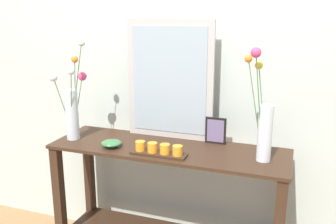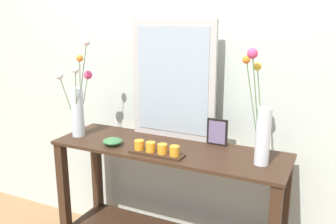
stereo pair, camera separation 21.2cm
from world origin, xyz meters
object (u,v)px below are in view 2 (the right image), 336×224
at_px(console_table, 168,198).
at_px(candle_tray, 156,150).
at_px(mirror_leaning, 173,80).
at_px(tall_vase_left, 77,103).
at_px(decorative_bowl, 113,141).
at_px(vase_right, 261,126).
at_px(picture_frame_small, 217,132).

bearing_deg(console_table, candle_tray, -93.58).
relative_size(mirror_leaning, tall_vase_left, 1.18).
bearing_deg(decorative_bowl, tall_vase_left, 169.04).
bearing_deg(candle_tray, tall_vase_left, 172.47).
bearing_deg(console_table, tall_vase_left, -175.04).
bearing_deg(console_table, vase_right, -2.19).
relative_size(console_table, mirror_leaning, 1.91).
height_order(tall_vase_left, vase_right, tall_vase_left).
bearing_deg(decorative_bowl, vase_right, 5.97).
relative_size(tall_vase_left, decorative_bowl, 5.18).
relative_size(vase_right, decorative_bowl, 5.07).
xyz_separation_m(candle_tray, decorative_bowl, (-0.31, 0.02, -0.00)).
height_order(console_table, candle_tray, candle_tray).
height_order(vase_right, decorative_bowl, vase_right).
xyz_separation_m(candle_tray, picture_frame_small, (0.26, 0.29, 0.05)).
relative_size(vase_right, picture_frame_small, 3.74).
distance_m(candle_tray, decorative_bowl, 0.31).
relative_size(tall_vase_left, picture_frame_small, 3.82).
relative_size(vase_right, candle_tray, 1.91).
height_order(mirror_leaning, decorative_bowl, mirror_leaning).
bearing_deg(vase_right, tall_vase_left, -178.39).
xyz_separation_m(mirror_leaning, decorative_bowl, (-0.26, -0.30, -0.34)).
height_order(mirror_leaning, tall_vase_left, mirror_leaning).
height_order(tall_vase_left, picture_frame_small, tall_vase_left).
bearing_deg(mirror_leaning, vase_right, -19.19).
bearing_deg(tall_vase_left, mirror_leaning, 23.31).
xyz_separation_m(vase_right, candle_tray, (-0.55, -0.11, -0.18)).
bearing_deg(tall_vase_left, candle_tray, -7.53).
height_order(vase_right, picture_frame_small, vase_right).
distance_m(mirror_leaning, tall_vase_left, 0.62).
xyz_separation_m(mirror_leaning, vase_right, (0.59, -0.21, -0.16)).
relative_size(console_table, picture_frame_small, 8.67).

